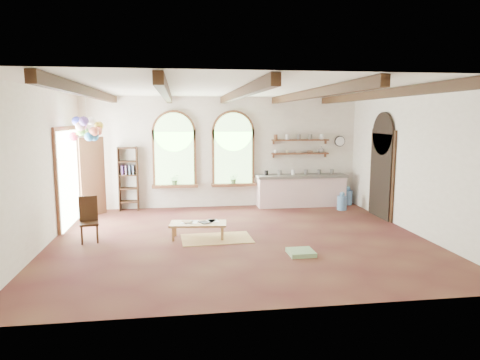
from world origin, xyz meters
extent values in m
plane|color=brown|center=(0.00, 0.00, 0.00)|extent=(8.00, 8.00, 0.00)
cube|color=brown|center=(-1.40, 3.44, 1.45)|extent=(1.24, 0.08, 1.64)
cylinder|color=brown|center=(-1.40, 3.44, 2.20)|extent=(1.24, 0.08, 1.24)
cube|color=#93D07D|center=(-1.40, 3.40, 1.45)|extent=(1.10, 0.04, 1.50)
cube|color=brown|center=(-1.40, 3.35, 0.66)|extent=(1.30, 0.28, 0.08)
cube|color=brown|center=(0.30, 3.44, 1.45)|extent=(1.24, 0.08, 1.64)
cylinder|color=brown|center=(0.30, 3.44, 2.20)|extent=(1.24, 0.08, 1.24)
cube|color=#93D07D|center=(0.30, 3.40, 1.45)|extent=(1.10, 0.04, 1.50)
cube|color=brown|center=(0.30, 3.35, 0.66)|extent=(1.30, 0.28, 0.08)
cube|color=brown|center=(-3.95, 1.80, 1.15)|extent=(0.10, 1.90, 2.50)
cube|color=black|center=(3.95, 1.50, 1.10)|extent=(0.10, 1.30, 2.40)
cube|color=silver|center=(2.30, 3.20, 0.43)|extent=(2.60, 0.55, 0.86)
cube|color=slate|center=(2.30, 3.20, 0.90)|extent=(2.68, 0.62, 0.08)
cube|color=brown|center=(2.30, 3.38, 1.55)|extent=(1.70, 0.24, 0.04)
cube|color=brown|center=(2.30, 3.38, 1.95)|extent=(1.70, 0.24, 0.04)
cylinder|color=black|center=(3.55, 3.45, 1.90)|extent=(0.32, 0.04, 0.32)
cube|color=#382011|center=(-2.95, 3.32, 0.90)|extent=(0.03, 0.32, 1.80)
cube|color=#382011|center=(-2.45, 3.32, 0.90)|extent=(0.03, 0.32, 1.80)
cube|color=#B17D51|center=(-0.88, 0.16, 0.32)|extent=(1.27, 0.69, 0.05)
cube|color=#B17D51|center=(-1.43, 0.02, 0.15)|extent=(0.05, 0.05, 0.31)
cube|color=#B17D51|center=(-0.39, -0.10, 0.15)|extent=(0.05, 0.05, 0.31)
cube|color=#B17D51|center=(-1.38, 0.41, 0.15)|extent=(0.05, 0.05, 0.31)
cube|color=#B17D51|center=(-0.34, 0.29, 0.15)|extent=(0.05, 0.05, 0.31)
cube|color=#382011|center=(-3.17, 0.20, 0.40)|extent=(0.45, 0.45, 0.05)
cube|color=#382011|center=(-3.21, 0.37, 0.68)|extent=(0.38, 0.11, 0.56)
cube|color=tan|center=(-0.49, 0.05, 0.01)|extent=(1.55, 1.00, 0.02)
cube|color=#789F6D|center=(1.02, -1.25, 0.04)|extent=(0.49, 0.49, 0.08)
cylinder|color=#5D90C7|center=(3.75, 3.20, 0.22)|extent=(0.29, 0.29, 0.43)
sphere|color=#5D90C7|center=(3.75, 3.20, 0.48)|extent=(0.15, 0.15, 0.15)
cylinder|color=#5D90C7|center=(3.30, 2.49, 0.20)|extent=(0.27, 0.27, 0.41)
sphere|color=#5D90C7|center=(3.30, 2.49, 0.45)|extent=(0.14, 0.14, 0.14)
cylinder|color=silver|center=(-3.40, 1.60, 2.78)|extent=(0.01, 0.01, 0.85)
sphere|color=teal|center=(-3.24, 1.57, 2.17)|extent=(0.22, 0.22, 0.22)
sphere|color=#EE6E4F|center=(-3.17, 1.66, 2.29)|extent=(0.22, 0.22, 0.22)
sphere|color=gold|center=(-3.16, 1.80, 2.41)|extent=(0.22, 0.22, 0.22)
sphere|color=white|center=(-3.33, 1.75, 2.53)|extent=(0.22, 0.22, 0.22)
sphere|color=yellow|center=(-3.40, 1.84, 2.17)|extent=(0.22, 0.22, 0.22)
sphere|color=#54C66C|center=(-3.54, 1.88, 2.29)|extent=(0.22, 0.22, 0.22)
sphere|color=#CA5FB7|center=(-3.53, 1.70, 2.41)|extent=(0.22, 0.22, 0.22)
sphere|color=#3139D1|center=(-3.63, 1.65, 2.53)|extent=(0.22, 0.22, 0.22)
sphere|color=#EC3455|center=(-3.70, 1.53, 2.17)|extent=(0.22, 0.22, 0.22)
sphere|color=#86E751|center=(-3.53, 1.50, 2.29)|extent=(0.22, 0.22, 0.22)
sphere|color=beige|center=(-3.50, 1.39, 2.41)|extent=(0.22, 0.22, 0.22)
sphere|color=#6646A4|center=(-3.40, 1.29, 2.53)|extent=(0.22, 0.22, 0.22)
sphere|color=teal|center=(-3.33, 1.45, 2.17)|extent=(0.22, 0.22, 0.22)
sphere|color=#EE6E4F|center=(-3.21, 1.46, 2.29)|extent=(0.22, 0.22, 0.22)
imported|color=olive|center=(-1.20, 0.21, 0.36)|extent=(0.23, 0.28, 0.02)
cube|color=black|center=(-0.75, 0.16, 0.35)|extent=(0.29, 0.32, 0.01)
imported|color=#598C4C|center=(-1.40, 3.32, 0.85)|extent=(0.27, 0.23, 0.30)
imported|color=#598C4C|center=(0.30, 3.32, 0.85)|extent=(0.27, 0.23, 0.30)
imported|color=white|center=(1.55, 3.38, 1.62)|extent=(0.12, 0.10, 0.10)
imported|color=beige|center=(1.90, 3.38, 1.62)|extent=(0.10, 0.10, 0.09)
imported|color=beige|center=(2.25, 3.38, 1.60)|extent=(0.22, 0.22, 0.05)
imported|color=#8C664C|center=(2.60, 3.38, 1.60)|extent=(0.20, 0.20, 0.06)
imported|color=slate|center=(2.95, 3.38, 1.67)|extent=(0.18, 0.18, 0.19)
camera|label=1|loc=(-1.26, -8.92, 2.61)|focal=32.00mm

